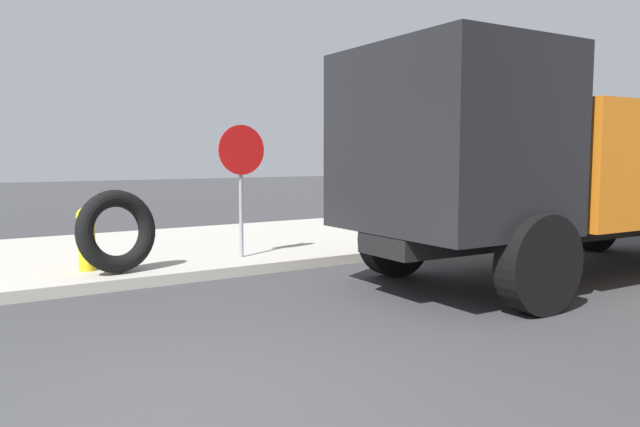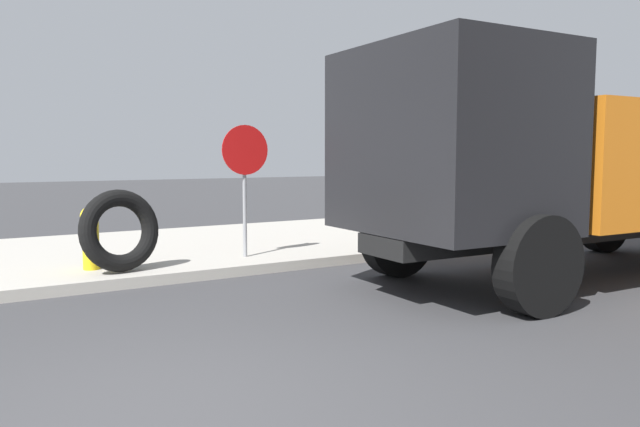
{
  "view_description": "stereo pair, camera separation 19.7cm",
  "coord_description": "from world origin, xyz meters",
  "px_view_note": "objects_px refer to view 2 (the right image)",
  "views": [
    {
      "loc": [
        -1.31,
        -3.76,
        1.71
      ],
      "look_at": [
        2.75,
        2.44,
        1.01
      ],
      "focal_mm": 34.21,
      "sensor_mm": 36.0,
      "label": 1
    },
    {
      "loc": [
        -1.14,
        -3.87,
        1.71
      ],
      "look_at": [
        2.75,
        2.44,
        1.01
      ],
      "focal_mm": 34.21,
      "sensor_mm": 36.0,
      "label": 2
    }
  ],
  "objects_px": {
    "dump_truck_orange": "(574,163)",
    "fire_hydrant": "(91,236)",
    "loose_tire": "(120,231)",
    "stop_sign": "(245,166)"
  },
  "relations": [
    {
      "from": "stop_sign",
      "to": "dump_truck_orange",
      "type": "xyz_separation_m",
      "value": [
        3.58,
        -3.16,
        0.05
      ]
    },
    {
      "from": "fire_hydrant",
      "to": "loose_tire",
      "type": "distance_m",
      "value": 0.52
    },
    {
      "from": "fire_hydrant",
      "to": "stop_sign",
      "type": "relative_size",
      "value": 0.43
    },
    {
      "from": "loose_tire",
      "to": "stop_sign",
      "type": "bearing_deg",
      "value": 7.35
    },
    {
      "from": "dump_truck_orange",
      "to": "fire_hydrant",
      "type": "bearing_deg",
      "value": 150.39
    },
    {
      "from": "loose_tire",
      "to": "fire_hydrant",
      "type": "bearing_deg",
      "value": 125.58
    },
    {
      "from": "fire_hydrant",
      "to": "dump_truck_orange",
      "type": "height_order",
      "value": "dump_truck_orange"
    },
    {
      "from": "loose_tire",
      "to": "dump_truck_orange",
      "type": "distance_m",
      "value": 6.33
    },
    {
      "from": "loose_tire",
      "to": "dump_truck_orange",
      "type": "bearing_deg",
      "value": -27.66
    },
    {
      "from": "fire_hydrant",
      "to": "dump_truck_orange",
      "type": "distance_m",
      "value": 6.79
    }
  ]
}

